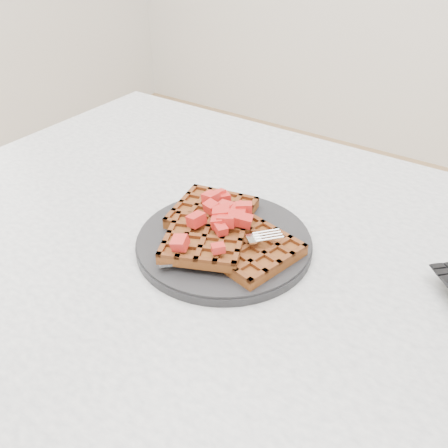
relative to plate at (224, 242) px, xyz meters
name	(u,v)px	position (x,y,z in m)	size (l,w,h in m)	color
table	(253,308)	(0.04, 0.02, -0.12)	(1.20, 0.80, 0.75)	silver
plate	(224,242)	(0.00, 0.00, 0.00)	(0.25, 0.25, 0.02)	black
waffles	(223,233)	(0.00, 0.00, 0.02)	(0.23, 0.21, 0.03)	brown
strawberry_pile	(224,216)	(0.00, 0.00, 0.05)	(0.15, 0.15, 0.02)	#A50E0C
fork	(230,254)	(0.03, -0.03, 0.02)	(0.02, 0.18, 0.02)	silver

